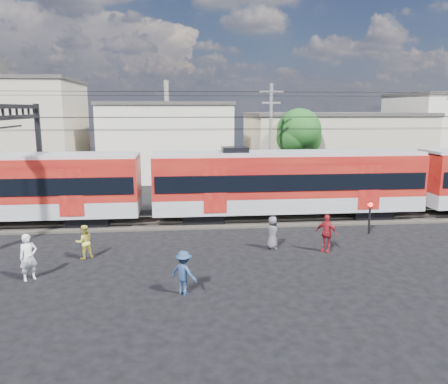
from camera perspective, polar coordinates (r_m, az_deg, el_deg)
The scene contains 17 objects.
ground at distance 18.61m, azimuth -3.08°, elevation -10.24°, with size 120.00×120.00×0.00m, color black.
track_bed at distance 26.21m, azimuth -3.91°, elevation -3.82°, with size 70.00×3.40×0.12m, color #2D2823.
rail_near at distance 25.45m, azimuth -3.86°, elevation -3.99°, with size 70.00×0.12×0.12m, color #59544C.
rail_far at distance 26.90m, azimuth -3.97°, elevation -3.17°, with size 70.00×0.12×0.12m, color #59544C.
commuter_train at distance 26.54m, azimuth 8.74°, elevation 1.43°, with size 50.30×3.08×4.17m.
catenary at distance 26.59m, azimuth -23.17°, elevation 6.64°, with size 70.00×9.30×7.52m.
building_midwest at distance 44.46m, azimuth -7.39°, elevation 6.86°, with size 12.24×12.24×7.30m.
building_mideast at distance 44.04m, azimuth 13.93°, elevation 5.95°, with size 16.32×10.20×6.30m.
building_east at distance 53.75m, azimuth 26.82°, elevation 7.01°, with size 10.20×10.20×8.30m.
utility_pole_mid at distance 33.11m, azimuth 6.09°, elevation 7.07°, with size 1.80×0.24×8.50m.
tree_near at distance 36.86m, azimuth 10.00°, elevation 7.55°, with size 3.82×3.64×6.72m.
pedestrian_a at distance 19.01m, azimuth -24.18°, elevation -7.77°, with size 0.68×0.45×1.86m, color white.
pedestrian_b at distance 20.76m, azimuth -17.79°, elevation -6.21°, with size 0.76×0.59×1.56m, color gold.
pedestrian_c at distance 16.18m, azimuth -5.27°, elevation -10.45°, with size 1.06×0.61×1.65m, color navy.
pedestrian_d at distance 21.23m, azimuth 13.20°, elevation -5.24°, with size 1.07×0.44×1.82m, color maroon.
pedestrian_e at distance 21.28m, azimuth 6.34°, elevation -5.29°, with size 0.78×0.51×1.60m, color #525157.
crossing_signal at distance 24.73m, azimuth 18.52°, elevation -2.45°, with size 0.26×0.26×1.79m.
Camera 1 is at (-0.76, -17.34, 6.70)m, focal length 35.00 mm.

